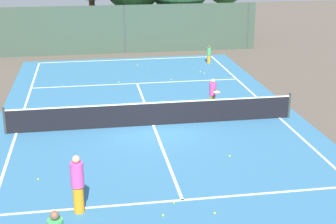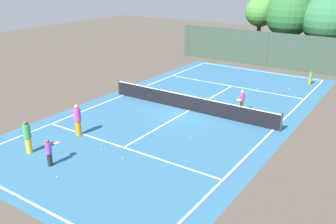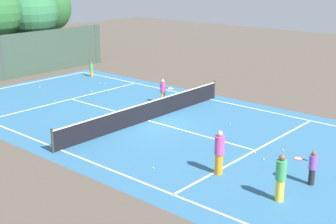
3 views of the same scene
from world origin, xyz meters
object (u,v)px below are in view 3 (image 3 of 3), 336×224
tennis_ball_6 (105,83)px  player_3 (281,177)px  tennis_ball_2 (92,92)px  tennis_ball_4 (283,150)px  tennis_ball_0 (255,152)px  tennis_ball_10 (153,168)px  player_0 (163,91)px  tennis_ball_7 (100,83)px  player_1 (219,152)px  player_4 (312,167)px  tennis_ball_5 (264,159)px  tennis_ball_9 (40,87)px  player_2 (91,69)px  tennis_ball_3 (55,101)px  tennis_ball_1 (230,124)px

tennis_ball_6 → player_3: bearing=-113.5°
tennis_ball_2 → tennis_ball_4: bearing=-94.7°
tennis_ball_0 → tennis_ball_2: 13.48m
player_3 → tennis_ball_10: 5.16m
player_0 → tennis_ball_7: bearing=81.7°
player_1 → player_4: 3.38m
player_1 → tennis_ball_7: player_1 is taller
player_3 → tennis_ball_5: 3.60m
tennis_ball_9 → player_2: bearing=-0.7°
tennis_ball_2 → tennis_ball_7: same height
tennis_ball_3 → tennis_ball_10: same height
tennis_ball_7 → tennis_ball_3: bearing=-163.2°
player_2 → tennis_ball_6: bearing=-109.3°
player_2 → player_3: (-8.33, -19.66, 0.29)m
tennis_ball_6 → tennis_ball_10: same height
player_3 → tennis_ball_5: size_ratio=25.48×
tennis_ball_2 → tennis_ball_3: size_ratio=1.00×
tennis_ball_2 → tennis_ball_1: bearing=-88.1°
tennis_ball_3 → tennis_ball_7: 5.03m
player_0 → player_3: bearing=-120.3°
player_2 → tennis_ball_0: size_ratio=16.96×
tennis_ball_4 → player_0: bearing=76.3°
player_3 → tennis_ball_4: 4.75m
player_1 → tennis_ball_2: 14.24m
player_1 → player_2: size_ratio=1.56×
tennis_ball_3 → player_4: bearing=-92.2°
tennis_ball_4 → tennis_ball_9: same height
tennis_ball_2 → tennis_ball_6: (2.10, 1.07, 0.00)m
tennis_ball_5 → tennis_ball_6: size_ratio=1.00×
tennis_ball_1 → tennis_ball_10: bearing=-173.3°
player_4 → player_2: bearing=72.0°
player_4 → tennis_ball_6: bearing=72.2°
player_3 → tennis_ball_1: player_3 is taller
tennis_ball_4 → tennis_ball_7: (3.13, 15.51, 0.00)m
tennis_ball_3 → tennis_ball_9: (1.40, 3.61, 0.00)m
player_3 → tennis_ball_2: size_ratio=25.48×
tennis_ball_10 → tennis_ball_1: bearing=6.7°
player_1 → tennis_ball_7: size_ratio=26.48×
player_1 → tennis_ball_9: player_1 is taller
tennis_ball_6 → tennis_ball_10: bearing=-124.4°
player_4 → tennis_ball_3: size_ratio=19.85×
tennis_ball_0 → tennis_ball_9: size_ratio=1.00×
tennis_ball_4 → tennis_ball_7: same height
tennis_ball_0 → tennis_ball_9: same height
tennis_ball_1 → tennis_ball_7: size_ratio=1.00×
tennis_ball_7 → tennis_ball_10: size_ratio=1.00×
tennis_ball_3 → tennis_ball_9: 3.87m
tennis_ball_2 → player_0: bearing=-79.4°
player_1 → tennis_ball_5: (2.30, -0.64, -0.86)m
tennis_ball_1 → tennis_ball_5: 4.67m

